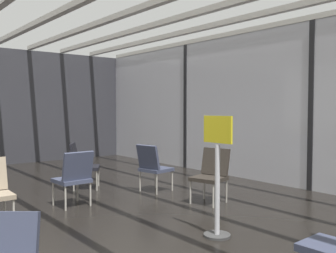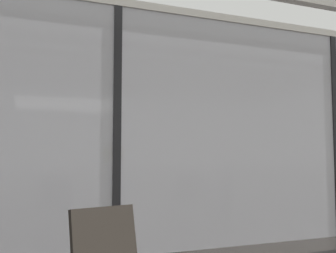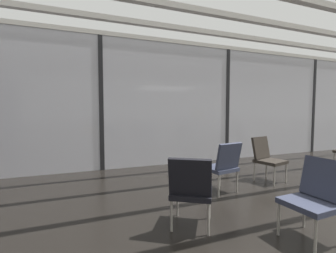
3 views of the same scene
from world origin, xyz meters
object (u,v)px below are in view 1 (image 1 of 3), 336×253
(lounge_chair_0, at_px, (82,163))
(lounge_chair_1, at_px, (153,165))
(lounge_chair_7, at_px, (211,172))
(info_sign, at_px, (217,180))
(lounge_chair_4, at_px, (74,175))

(lounge_chair_0, height_order, lounge_chair_1, same)
(lounge_chair_7, distance_m, info_sign, 1.68)
(lounge_chair_0, xyz_separation_m, lounge_chair_7, (2.28, 1.18, 0.00))
(lounge_chair_4, xyz_separation_m, info_sign, (2.35, 0.73, 0.18))
(lounge_chair_4, bearing_deg, lounge_chair_1, -179.23)
(lounge_chair_4, bearing_deg, info_sign, 104.59)
(lounge_chair_0, relative_size, lounge_chair_4, 1.00)
(lounge_chair_0, bearing_deg, lounge_chair_7, -119.95)
(lounge_chair_0, height_order, info_sign, info_sign)
(lounge_chair_0, distance_m, lounge_chair_7, 2.57)
(lounge_chair_4, height_order, info_sign, info_sign)
(lounge_chair_0, distance_m, lounge_chair_4, 1.34)
(lounge_chair_7, bearing_deg, lounge_chair_4, -135.25)
(lounge_chair_1, height_order, lounge_chair_4, same)
(lounge_chair_4, distance_m, lounge_chair_7, 2.18)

